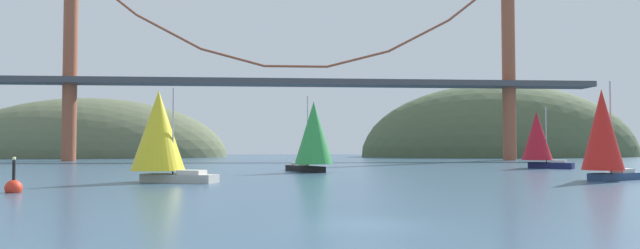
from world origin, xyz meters
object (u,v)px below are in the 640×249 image
at_px(sailboat_yellow_sail, 160,133).
at_px(channel_buoy, 14,187).
at_px(sailboat_red_spinnaker, 603,133).
at_px(sailboat_green_sail, 313,135).
at_px(sailboat_crimson_sail, 538,138).

distance_m(sailboat_yellow_sail, channel_buoy, 13.30).
relative_size(sailboat_yellow_sail, sailboat_red_spinnaker, 0.93).
xyz_separation_m(sailboat_red_spinnaker, channel_buoy, (-46.69, -9.17, -3.90)).
distance_m(sailboat_yellow_sail, sailboat_green_sail, 21.99).
distance_m(sailboat_yellow_sail, sailboat_crimson_sail, 52.75).
bearing_deg(sailboat_crimson_sail, sailboat_yellow_sail, -150.88).
bearing_deg(sailboat_crimson_sail, channel_buoy, -146.04).
relative_size(sailboat_green_sail, channel_buoy, 3.46).
xyz_separation_m(sailboat_yellow_sail, sailboat_crimson_sail, (46.08, 25.67, -0.00)).
bearing_deg(sailboat_red_spinnaker, sailboat_yellow_sail, 178.27).
distance_m(sailboat_red_spinnaker, sailboat_green_sail, 30.68).
bearing_deg(sailboat_red_spinnaker, sailboat_green_sail, 144.39).
distance_m(sailboat_red_spinnaker, channel_buoy, 47.74).
bearing_deg(sailboat_yellow_sail, sailboat_crimson_sail, 29.12).
bearing_deg(channel_buoy, sailboat_red_spinnaker, 11.11).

